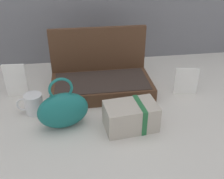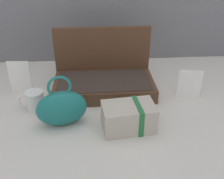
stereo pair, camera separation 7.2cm
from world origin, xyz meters
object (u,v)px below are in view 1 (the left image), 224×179
cream_toiletry_bag (131,116)px  poster_card_right (16,80)px  open_suitcase (101,77)px  info_card_left (186,81)px  teal_pouch_handbag (63,110)px  coffee_mug (33,104)px

cream_toiletry_bag → poster_card_right: poster_card_right is taller
open_suitcase → poster_card_right: 0.41m
cream_toiletry_bag → info_card_left: (0.32, 0.22, 0.02)m
info_card_left → poster_card_right: bearing=-177.3°
poster_card_right → cream_toiletry_bag: bearing=-29.3°
cream_toiletry_bag → teal_pouch_handbag: bearing=170.3°
teal_pouch_handbag → coffee_mug: bearing=138.7°
cream_toiletry_bag → poster_card_right: 0.60m
open_suitcase → cream_toiletry_bag: open_suitcase is taller
teal_pouch_handbag → coffee_mug: 0.18m
teal_pouch_handbag → poster_card_right: bearing=129.6°
open_suitcase → teal_pouch_handbag: open_suitcase is taller
coffee_mug → poster_card_right: poster_card_right is taller
open_suitcase → cream_toiletry_bag: (0.09, -0.33, -0.01)m
cream_toiletry_bag → info_card_left: 0.39m
info_card_left → coffee_mug: bearing=-165.8°
cream_toiletry_bag → coffee_mug: size_ratio=1.91×
open_suitcase → poster_card_right: bearing=-179.4°
teal_pouch_handbag → cream_toiletry_bag: size_ratio=1.03×
info_card_left → poster_card_right: 0.83m
teal_pouch_handbag → poster_card_right: size_ratio=1.33×
teal_pouch_handbag → info_card_left: size_ratio=1.60×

